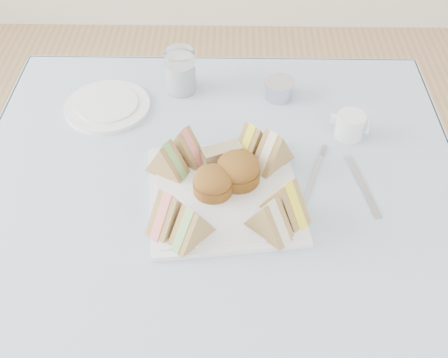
{
  "coord_description": "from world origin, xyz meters",
  "views": [
    {
      "loc": [
        0.03,
        -0.77,
        1.56
      ],
      "look_at": [
        0.02,
        0.0,
        0.8
      ],
      "focal_mm": 45.0,
      "sensor_mm": 36.0,
      "label": 1
    }
  ],
  "objects_px": {
    "table": "(218,302)",
    "serving_plate": "(224,195)",
    "creamer_jug": "(350,125)",
    "water_glass": "(180,71)"
  },
  "relations": [
    {
      "from": "serving_plate",
      "to": "creamer_jug",
      "type": "distance_m",
      "value": 0.34
    },
    {
      "from": "table",
      "to": "water_glass",
      "type": "height_order",
      "value": "water_glass"
    },
    {
      "from": "table",
      "to": "serving_plate",
      "type": "relative_size",
      "value": 3.04
    },
    {
      "from": "table",
      "to": "water_glass",
      "type": "distance_m",
      "value": 0.57
    },
    {
      "from": "serving_plate",
      "to": "water_glass",
      "type": "relative_size",
      "value": 2.74
    },
    {
      "from": "table",
      "to": "creamer_jug",
      "type": "xyz_separation_m",
      "value": [
        0.29,
        0.2,
        0.4
      ]
    },
    {
      "from": "serving_plate",
      "to": "creamer_jug",
      "type": "xyz_separation_m",
      "value": [
        0.28,
        0.2,
        0.02
      ]
    },
    {
      "from": "serving_plate",
      "to": "water_glass",
      "type": "xyz_separation_m",
      "value": [
        -0.11,
        0.36,
        0.05
      ]
    },
    {
      "from": "water_glass",
      "to": "creamer_jug",
      "type": "bearing_deg",
      "value": -23.23
    },
    {
      "from": "table",
      "to": "creamer_jug",
      "type": "bearing_deg",
      "value": 34.48
    }
  ]
}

